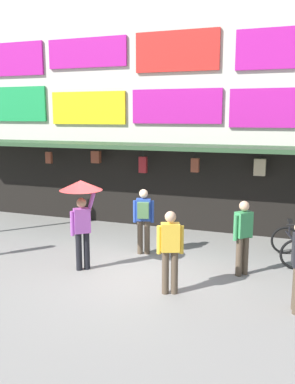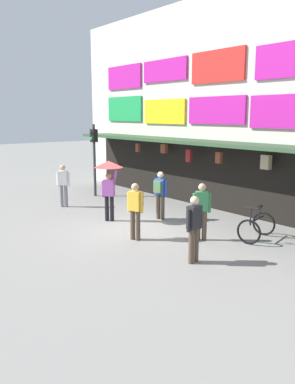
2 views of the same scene
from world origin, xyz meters
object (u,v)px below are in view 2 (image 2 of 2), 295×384
Objects in this scene: pedestrian_in_white at (160,192)px; pedestrian_in_purple at (194,225)px; pedestrian_in_red at (136,207)px; pedestrian_in_blue at (202,208)px; pedestrian_in_yellow at (63,183)px; pedestrian_with_umbrella at (109,174)px; traffic_light_near at (94,148)px; bicycle_parked at (256,227)px.

pedestrian_in_purple is at bearing -28.93° from pedestrian_in_white.
pedestrian_in_red and pedestrian_in_blue have the same top height.
pedestrian_in_yellow is 1.00× the size of pedestrian_in_blue.
pedestrian_in_purple is at bearing 0.09° from pedestrian_in_red.
pedestrian_with_umbrella is at bearing 173.24° from pedestrian_in_purple.
pedestrian_in_yellow is 1.00× the size of pedestrian_in_purple.
traffic_light_near reaches higher than pedestrian_in_yellow.
pedestrian_in_white is (3.85, 1.74, 0.04)m from pedestrian_in_yellow.
traffic_light_near is at bearing 172.79° from pedestrian_in_blue.
pedestrian_in_yellow is at bearing -169.77° from pedestrian_in_blue.
bicycle_parked is 0.77× the size of pedestrian_in_yellow.
pedestrian_in_red is (6.30, -2.42, -1.16)m from traffic_light_near.
bicycle_parked is at bearing 26.42° from pedestrian_with_umbrella.
traffic_light_near reaches higher than bicycle_parked.
pedestrian_with_umbrella is (-2.25, 0.55, 0.66)m from pedestrian_in_red.
pedestrian_with_umbrella is at bearing 4.69° from pedestrian_in_yellow.
pedestrian_in_yellow is 5.19m from pedestrian_in_red.
traffic_light_near is 1.90× the size of pedestrian_in_blue.
bicycle_parked is at bearing 11.39° from pedestrian_in_white.
pedestrian_with_umbrella reaches higher than pedestrian_in_purple.
traffic_light_near reaches higher than pedestrian_with_umbrella.
pedestrian_in_yellow is at bearing -161.63° from bicycle_parked.
pedestrian_in_yellow is 1.00× the size of pedestrian_in_white.
pedestrian_in_blue is at bearing -127.05° from bicycle_parked.
traffic_light_near is at bearing -177.69° from bicycle_parked.
traffic_light_near is at bearing 164.45° from pedestrian_in_purple.
pedestrian_in_purple is at bearing -51.69° from pedestrian_in_blue.
bicycle_parked is 3.64m from pedestrian_in_white.
pedestrian_in_red is (-2.20, -2.76, 0.59)m from bicycle_parked.
pedestrian_in_purple and pedestrian_in_white have the same top height.
pedestrian_in_red reaches higher than bicycle_parked.
pedestrian_in_white is (-3.70, 2.05, 0.04)m from pedestrian_in_purple.
pedestrian_in_purple is (1.16, -1.46, 0.00)m from pedestrian_in_blue.
bicycle_parked is 0.77× the size of pedestrian_in_red.
pedestrian_in_blue is at bearing 10.23° from pedestrian_in_yellow.
pedestrian_with_umbrella is at bearing -165.23° from pedestrian_in_blue.
traffic_light_near is at bearing 175.77° from pedestrian_in_white.
pedestrian_in_blue is 1.00× the size of pedestrian_in_purple.
pedestrian_in_purple is (7.56, -0.31, 0.00)m from pedestrian_in_yellow.
pedestrian_in_yellow and pedestrian_in_red have the same top height.
bicycle_parked is 2.82m from pedestrian_in_purple.
pedestrian_with_umbrella is (-3.47, -0.91, 0.69)m from pedestrian_in_blue.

